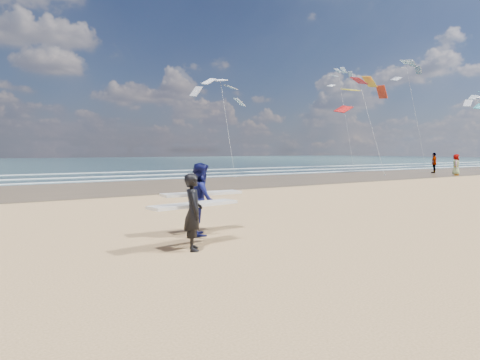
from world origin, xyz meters
TOP-DOWN VIEW (x-y plane):
  - wet_sand_strip at (20.00, 18.00)m, footprint 220.00×12.00m
  - ocean at (20.00, 72.00)m, footprint 220.00×100.00m
  - foam_breakers at (20.00, 28.10)m, footprint 220.00×11.70m
  - surfer_near at (-1.46, 0.55)m, footprint 2.25×1.12m
  - surfer_far at (-0.53, 1.90)m, footprint 2.22×1.23m
  - beachgoer_0 at (30.70, 13.01)m, footprint 1.08×0.93m
  - beachgoer_1 at (32.44, 16.19)m, footprint 1.25×0.84m
  - kite_0 at (26.04, 19.05)m, footprint 6.85×4.85m
  - kite_1 at (13.68, 23.92)m, footprint 5.39×4.69m
  - kite_2 at (42.02, 25.22)m, footprint 5.68×4.73m
  - kite_5 at (37.76, 32.70)m, footprint 4.90×4.64m

SIDE VIEW (x-z plane):
  - wet_sand_strip at x=20.00m, z-range 0.00..0.01m
  - ocean at x=20.00m, z-range 0.00..0.02m
  - foam_breakers at x=20.00m, z-range 0.02..0.08m
  - surfer_near at x=-1.46m, z-range 0.02..1.72m
  - beachgoer_0 at x=30.70m, z-range 0.00..1.87m
  - surfer_far at x=-0.53m, z-range 0.01..1.90m
  - beachgoer_1 at x=32.44m, z-range 0.00..1.97m
  - kite_1 at x=13.68m, z-range 0.40..9.95m
  - kite_0 at x=26.04m, z-range 0.92..11.07m
  - kite_5 at x=37.76m, z-range 0.31..14.42m
  - kite_2 at x=42.02m, z-range 0.61..15.21m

